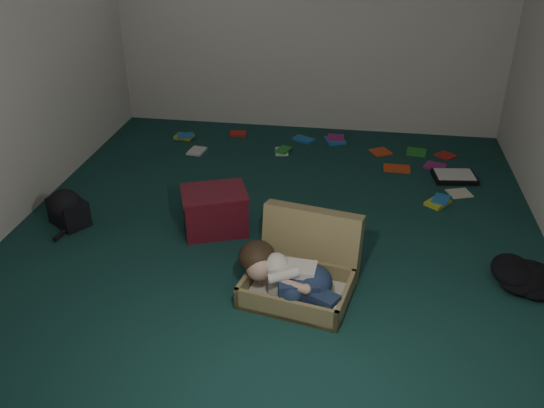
# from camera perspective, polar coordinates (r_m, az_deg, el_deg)

# --- Properties ---
(floor) EXTENTS (4.50, 4.50, 0.00)m
(floor) POSITION_cam_1_polar(r_m,az_deg,el_deg) (4.35, 0.31, -3.09)
(floor) COLOR #143A35
(floor) RESTS_ON ground
(wall_back) EXTENTS (4.50, 0.00, 4.50)m
(wall_back) POSITION_cam_1_polar(r_m,az_deg,el_deg) (6.01, 3.78, 19.22)
(wall_back) COLOR silver
(wall_back) RESTS_ON ground
(wall_front) EXTENTS (4.50, 0.00, 4.50)m
(wall_front) POSITION_cam_1_polar(r_m,az_deg,el_deg) (1.81, -10.49, -5.43)
(wall_front) COLOR silver
(wall_front) RESTS_ON ground
(suitcase) EXTENTS (0.77, 0.76, 0.48)m
(suitcase) POSITION_cam_1_polar(r_m,az_deg,el_deg) (3.74, 3.10, -6.37)
(suitcase) COLOR olive
(suitcase) RESTS_ON floor
(person) EXTENTS (0.69, 0.44, 0.30)m
(person) POSITION_cam_1_polar(r_m,az_deg,el_deg) (3.60, 1.62, -7.13)
(person) COLOR silver
(person) RESTS_ON suitcase
(maroon_bin) EXTENTS (0.58, 0.52, 0.33)m
(maroon_bin) POSITION_cam_1_polar(r_m,az_deg,el_deg) (4.36, -5.69, -0.66)
(maroon_bin) COLOR maroon
(maroon_bin) RESTS_ON floor
(backpack) EXTENTS (0.48, 0.46, 0.22)m
(backpack) POSITION_cam_1_polar(r_m,az_deg,el_deg) (4.71, -19.52, -0.67)
(backpack) COLOR black
(backpack) RESTS_ON floor
(clothing_pile) EXTENTS (0.46, 0.40, 0.13)m
(clothing_pile) POSITION_cam_1_polar(r_m,az_deg,el_deg) (4.12, 23.67, -6.77)
(clothing_pile) COLOR black
(clothing_pile) RESTS_ON floor
(paper_tray) EXTENTS (0.40, 0.32, 0.05)m
(paper_tray) POSITION_cam_1_polar(r_m,az_deg,el_deg) (5.42, 17.62, 2.61)
(paper_tray) COLOR black
(paper_tray) RESTS_ON floor
(book_scatter) EXTENTS (2.88, 1.47, 0.02)m
(book_scatter) POSITION_cam_1_polar(r_m,az_deg,el_deg) (5.66, 6.98, 4.75)
(book_scatter) COLOR #B0C422
(book_scatter) RESTS_ON floor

